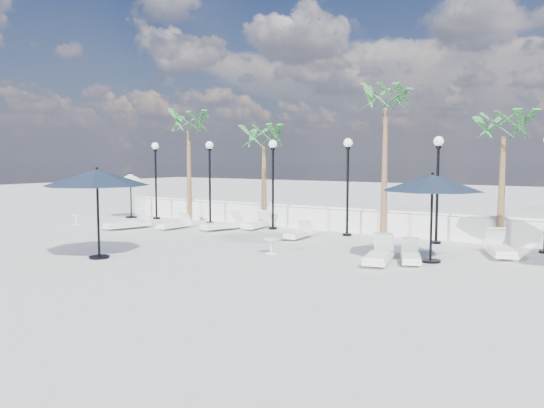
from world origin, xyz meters
The scene contains 25 objects.
ground centered at (0.00, 0.00, 0.00)m, with size 100.00×100.00×0.00m, color #ABABA5.
balustrade centered at (0.00, 7.50, 0.47)m, with size 26.00×0.30×1.01m.
lamppost_0 centered at (-10.50, 6.50, 2.49)m, with size 0.36×0.36×3.84m.
lamppost_1 centered at (-7.00, 6.50, 2.49)m, with size 0.36×0.36×3.84m.
lamppost_2 centered at (-3.50, 6.50, 2.49)m, with size 0.36×0.36×3.84m.
lamppost_3 centered at (0.00, 6.50, 2.49)m, with size 0.36×0.36×3.84m.
lamppost_4 centered at (3.50, 6.50, 2.49)m, with size 0.36×0.36×3.84m.
palm_0 centered at (-9.00, 7.30, 4.53)m, with size 2.60×2.60×5.50m.
palm_1 centered at (-4.50, 7.30, 3.75)m, with size 2.60×2.60×4.70m.
palm_2 centered at (1.20, 7.30, 5.12)m, with size 2.60×2.60×6.10m.
palm_3 centered at (5.50, 7.30, 3.95)m, with size 2.60×2.60×4.90m.
lounger_0 centered at (-7.11, 4.23, 0.21)m, with size 0.62×1.71×0.63m.
lounger_1 centered at (-8.78, 3.09, 0.26)m, with size 1.19×2.15×0.77m.
lounger_2 centered at (-1.23, 4.79, 0.21)m, with size 0.66×1.69×0.62m.
lounger_3 centered at (-5.11, 5.06, 0.25)m, with size 1.23×2.06×0.74m.
lounger_4 centered at (-4.16, 6.22, 0.23)m, with size 0.79×1.86×0.67m.
lounger_5 centered at (3.90, 2.55, 0.21)m, with size 1.08×1.71×0.61m.
lounger_6 centered at (3.16, 1.94, 0.25)m, with size 1.03×2.04×0.73m.
lounger_7 centered at (5.89, 5.04, 0.25)m, with size 1.33×2.07×0.74m.
side_table_0 centered at (-12.00, 2.89, 0.28)m, with size 0.48×0.48×0.46m.
side_table_1 centered at (-8.49, 6.20, 0.30)m, with size 0.51×0.51×0.50m.
side_table_2 centered at (-0.38, 1.61, 0.29)m, with size 0.50×0.50×0.48m.
parasol_navy_left centered at (-4.36, -1.96, 2.46)m, with size 3.17×3.17×2.80m.
parasol_navy_mid centered at (4.34, 3.01, 2.33)m, with size 2.96×2.96×2.66m.
parasol_cream_small centered at (-12.00, 6.20, 1.98)m, with size 1.89×1.89×2.32m.
Camera 1 is at (8.87, -12.50, 3.08)m, focal length 35.00 mm.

